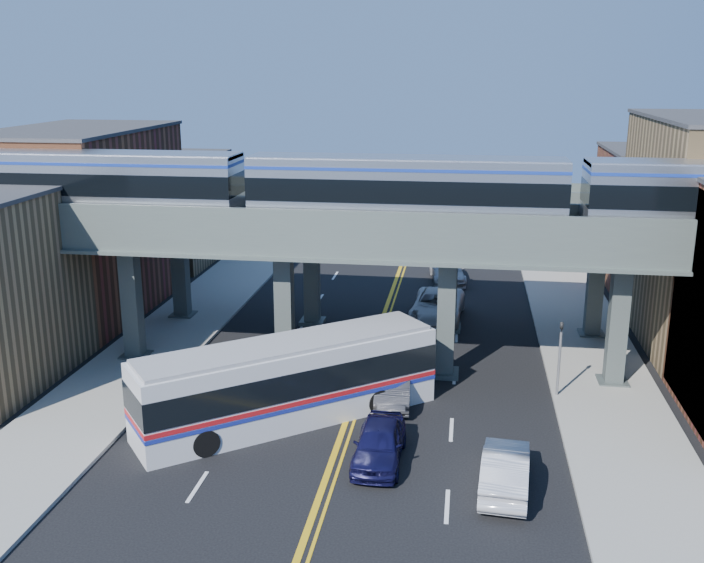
{
  "coord_description": "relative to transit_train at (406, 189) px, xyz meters",
  "views": [
    {
      "loc": [
        4.75,
        -28.3,
        14.71
      ],
      "look_at": [
        -0.53,
        7.51,
        4.75
      ],
      "focal_mm": 40.0,
      "sensor_mm": 36.0,
      "label": 1
    }
  ],
  "objects": [
    {
      "name": "mural_panel",
      "position": [
        12.62,
        -4.0,
        -4.45
      ],
      "size": [
        0.1,
        9.5,
        9.5
      ],
      "primitive_type": "cube",
      "color": "teal",
      "rests_on": "ground"
    },
    {
      "name": "sidewalk_east",
      "position": [
        9.57,
        2.0,
        -9.12
      ],
      "size": [
        5.0,
        70.0,
        0.16
      ],
      "primitive_type": "cube",
      "color": "gray",
      "rests_on": "ground"
    },
    {
      "name": "building_west_b",
      "position": [
        -20.43,
        8.0,
        -3.7
      ],
      "size": [
        8.0,
        14.0,
        11.0
      ],
      "primitive_type": "cube",
      "color": "brown",
      "rests_on": "ground"
    },
    {
      "name": "traffic_signal",
      "position": [
        7.27,
        -2.0,
        -6.9
      ],
      "size": [
        0.15,
        0.18,
        4.1
      ],
      "color": "slate",
      "rests_on": "ground"
    },
    {
      "name": "building_west_c",
      "position": [
        -20.43,
        21.0,
        -5.2
      ],
      "size": [
        8.0,
        10.0,
        8.0
      ],
      "primitive_type": "cube",
      "color": "olive",
      "rests_on": "ground"
    },
    {
      "name": "transit_train",
      "position": [
        0.0,
        0.0,
        0.0
      ],
      "size": [
        45.49,
        2.85,
        3.32
      ],
      "color": "black",
      "rests_on": "elevated_viaduct_near"
    },
    {
      "name": "ground",
      "position": [
        -1.93,
        -8.0,
        -9.2
      ],
      "size": [
        120.0,
        120.0,
        0.0
      ],
      "primitive_type": "plane",
      "color": "black",
      "rests_on": "ground"
    },
    {
      "name": "elevated_viaduct_far",
      "position": [
        -1.93,
        7.0,
        -2.73
      ],
      "size": [
        52.0,
        3.6,
        7.4
      ],
      "color": "#3A4443",
      "rests_on": "ground"
    },
    {
      "name": "car_lane_a",
      "position": [
        -0.13,
        -9.13,
        -8.42
      ],
      "size": [
        1.89,
        4.58,
        1.55
      ],
      "primitive_type": "imported",
      "rotation": [
        0.0,
        0.0,
        -0.01
      ],
      "color": "#0F0E36",
      "rests_on": "ground"
    },
    {
      "name": "sidewalk_west",
      "position": [
        -13.43,
        2.0,
        -9.12
      ],
      "size": [
        5.0,
        70.0,
        0.16
      ],
      "primitive_type": "cube",
      "color": "gray",
      "rests_on": "ground"
    },
    {
      "name": "elevated_viaduct_near",
      "position": [
        -1.93,
        0.0,
        -2.73
      ],
      "size": [
        52.0,
        3.6,
        7.4
      ],
      "color": "#3A4443",
      "rests_on": "ground"
    },
    {
      "name": "car_lane_c",
      "position": [
        1.35,
        8.72,
        -8.32
      ],
      "size": [
        3.29,
        6.48,
        1.75
      ],
      "primitive_type": "imported",
      "rotation": [
        0.0,
        0.0,
        -0.06
      ],
      "color": "silver",
      "rests_on": "ground"
    },
    {
      "name": "car_lane_d",
      "position": [
        1.69,
        17.65,
        -8.4
      ],
      "size": [
        2.93,
        5.73,
        1.59
      ],
      "primitive_type": "imported",
      "rotation": [
        0.0,
        0.0,
        0.13
      ],
      "color": "#B0B1B5",
      "rests_on": "ground"
    },
    {
      "name": "stop_sign",
      "position": [
        -1.63,
        -5.0,
        -7.44
      ],
      "size": [
        0.76,
        0.09,
        2.63
      ],
      "color": "slate",
      "rests_on": "ground"
    },
    {
      "name": "building_east_c",
      "position": [
        16.57,
        21.0,
        -4.7
      ],
      "size": [
        8.0,
        10.0,
        9.0
      ],
      "primitive_type": "cube",
      "color": "brown",
      "rests_on": "ground"
    },
    {
      "name": "transit_bus",
      "position": [
        -4.37,
        -6.05,
        -7.45
      ],
      "size": [
        12.2,
        10.47,
        3.41
      ],
      "rotation": [
        0.0,
        0.0,
        0.67
      ],
      "color": "silver",
      "rests_on": "ground"
    },
    {
      "name": "car_parked_curb",
      "position": [
        4.57,
        -10.51,
        -8.42
      ],
      "size": [
        2.01,
        4.84,
        1.56
      ],
      "primitive_type": "imported",
      "rotation": [
        0.0,
        0.0,
        3.06
      ],
      "color": "silver",
      "rests_on": "ground"
    },
    {
      "name": "car_lane_b",
      "position": [
        -0.13,
        -3.46,
        -8.46
      ],
      "size": [
        1.81,
        4.55,
        1.47
      ],
      "primitive_type": "imported",
      "rotation": [
        0.0,
        0.0,
        0.06
      ],
      "color": "#313134",
      "rests_on": "ground"
    }
  ]
}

